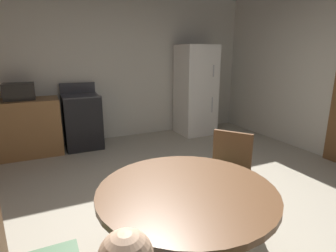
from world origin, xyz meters
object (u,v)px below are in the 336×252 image
object	(u,v)px
oven_range	(82,121)
refrigerator	(196,90)
microwave	(19,92)
chair_northeast	(228,172)
dining_table	(186,211)

from	to	relation	value
oven_range	refrigerator	xyz separation A→B (m)	(2.22, -0.05, 0.41)
microwave	chair_northeast	xyz separation A→B (m)	(1.84, -2.83, -0.53)
refrigerator	microwave	xyz separation A→B (m)	(-3.12, 0.05, 0.15)
refrigerator	dining_table	bearing A→B (deg)	-121.43
oven_range	dining_table	size ratio (longest dim) A/B	0.96
dining_table	microwave	bearing A→B (deg)	107.75
refrigerator	microwave	size ratio (longest dim) A/B	4.00
oven_range	refrigerator	distance (m)	2.26
oven_range	dining_table	world-z (taller)	oven_range
refrigerator	chair_northeast	world-z (taller)	refrigerator
oven_range	chair_northeast	xyz separation A→B (m)	(0.94, -2.83, 0.03)
oven_range	refrigerator	bearing A→B (deg)	-1.38
oven_range	refrigerator	size ratio (longest dim) A/B	0.62
microwave	dining_table	distance (m)	3.58
refrigerator	dining_table	distance (m)	3.92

